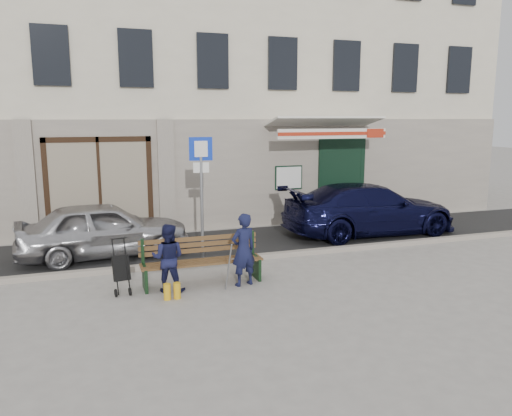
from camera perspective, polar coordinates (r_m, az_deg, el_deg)
name	(u,v)px	position (r m, az deg, el deg)	size (l,w,h in m)	color
ground	(274,280)	(10.27, 2.10, -8.18)	(80.00, 80.00, 0.00)	#9E9991
asphalt_lane	(232,243)	(13.09, -2.72, -4.07)	(60.00, 3.20, 0.01)	#282828
curb	(251,257)	(11.60, -0.54, -5.67)	(60.00, 0.18, 0.12)	#9E9384
building	(188,67)	(17.97, -7.73, 15.73)	(20.00, 8.27, 10.00)	beige
car_silver	(104,229)	(12.25, -16.98, -2.34)	(1.58, 3.92, 1.33)	#AFAFB4
car_navy	(370,209)	(14.37, 12.86, -0.11)	(2.02, 4.96, 1.44)	black
parking_sign	(201,178)	(11.33, -6.27, 3.43)	(0.52, 0.09, 2.83)	gray
bench	(200,262)	(9.94, -6.44, -6.10)	(2.40, 1.17, 0.98)	brown
man	(243,250)	(9.74, -1.44, -4.78)	(0.52, 0.34, 1.44)	#141737
woman	(168,258)	(9.57, -10.02, -5.64)	(0.63, 0.49, 1.30)	#15173B
stroller	(121,269)	(9.73, -15.15, -6.78)	(0.34, 0.45, 1.03)	black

